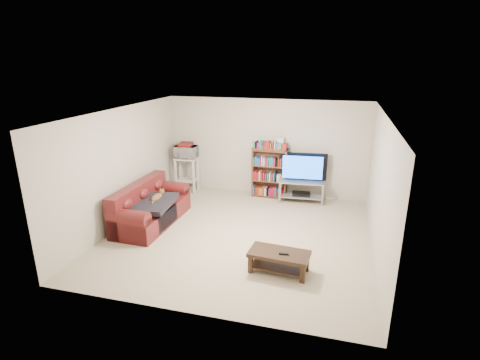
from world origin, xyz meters
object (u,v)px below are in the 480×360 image
(sofa, at_px, (149,209))
(coffee_table, at_px, (279,258))
(bookshelf, at_px, (270,172))
(tv_stand, at_px, (301,187))

(sofa, relative_size, coffee_table, 2.00)
(bookshelf, bearing_deg, tv_stand, -6.40)
(tv_stand, xyz_separation_m, bookshelf, (-0.81, 0.12, 0.29))
(coffee_table, bearing_deg, tv_stand, 94.98)
(tv_stand, bearing_deg, bookshelf, 167.44)
(tv_stand, distance_m, bookshelf, 0.87)
(coffee_table, relative_size, tv_stand, 0.92)
(coffee_table, bearing_deg, sofa, 163.13)
(sofa, xyz_separation_m, tv_stand, (2.96, 2.07, 0.05))
(coffee_table, distance_m, tv_stand, 3.27)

